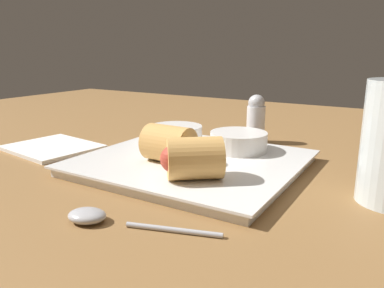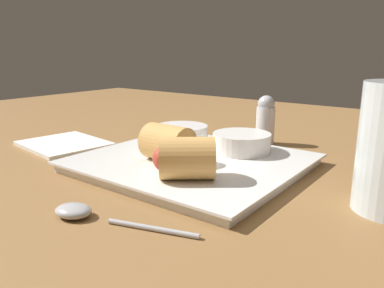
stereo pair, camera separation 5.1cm
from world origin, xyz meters
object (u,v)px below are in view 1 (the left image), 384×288
Objects in this scene: spoon at (98,217)px; napkin at (53,147)px; dipping_bowl_near at (239,140)px; dipping_bowl_far at (176,134)px; serving_plate at (192,163)px; salt_shaker at (256,119)px.

spoon reaches higher than napkin.
dipping_bowl_near is at bearing 84.23° from spoon.
serving_plate is at bearing -42.06° from dipping_bowl_far.
serving_plate is at bearing 7.42° from napkin.
serving_plate is 1.88× the size of napkin.
dipping_bowl_near is 31.07cm from napkin.
dipping_bowl_far is 0.55× the size of napkin.
serving_plate is 9.36cm from dipping_bowl_far.
dipping_bowl_near reaches higher than napkin.
salt_shaker is (-1.99, 11.76, 1.27)cm from dipping_bowl_near.
dipping_bowl_near is 0.55× the size of napkin.
spoon is 0.98× the size of napkin.
dipping_bowl_far is at bearing 137.94° from serving_plate.
napkin is (-26.52, 16.13, -0.31)cm from spoon.
dipping_bowl_far is at bearing -175.11° from dipping_bowl_near.
serving_plate is 19.18cm from salt_shaker.
dipping_bowl_near is (3.90, 6.99, 2.26)cm from serving_plate.
spoon is at bearing -72.66° from dipping_bowl_far.
dipping_bowl_near is 0.57× the size of spoon.
dipping_bowl_near and dipping_bowl_far have the same top height.
napkin is (-18.56, -9.38, -2.72)cm from dipping_bowl_far.
dipping_bowl_far is 15.39cm from salt_shaker.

